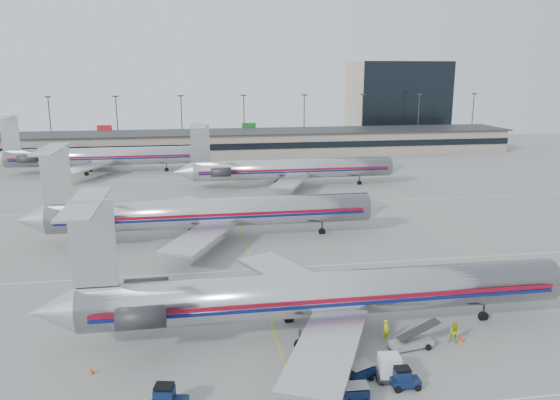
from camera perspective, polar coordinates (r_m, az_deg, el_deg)
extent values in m
plane|color=gray|center=(53.75, -1.48, -11.02)|extent=(260.00, 260.00, 0.00)
cube|color=silver|center=(62.91, -2.73, -7.28)|extent=(160.00, 0.15, 0.02)
cube|color=gray|center=(147.89, -6.71, 5.86)|extent=(160.00, 16.00, 6.00)
cube|color=black|center=(139.85, -6.55, 5.51)|extent=(160.00, 0.20, 1.60)
cube|color=#2D2D30|center=(147.52, -6.74, 7.05)|extent=(162.00, 17.00, 0.30)
cylinder|color=#38383D|center=(165.69, -22.86, 7.28)|extent=(0.30, 0.30, 15.00)
cube|color=#2D2D30|center=(165.18, -23.10, 9.89)|extent=(1.60, 0.40, 0.35)
cylinder|color=#38383D|center=(162.46, -16.63, 7.66)|extent=(0.30, 0.30, 15.00)
cube|color=#2D2D30|center=(161.94, -16.82, 10.34)|extent=(1.60, 0.40, 0.35)
cylinder|color=#38383D|center=(161.18, -10.22, 7.97)|extent=(0.30, 0.30, 15.00)
cube|color=#2D2D30|center=(160.67, -10.33, 10.67)|extent=(1.60, 0.40, 0.35)
cylinder|color=#38383D|center=(161.91, -3.78, 8.17)|extent=(0.30, 0.30, 15.00)
cube|color=#2D2D30|center=(161.40, -3.82, 10.86)|extent=(1.60, 0.40, 0.35)
cylinder|color=#38383D|center=(164.62, 2.53, 8.27)|extent=(0.30, 0.30, 15.00)
cube|color=#2D2D30|center=(164.12, 2.56, 10.92)|extent=(1.60, 0.40, 0.35)
cylinder|color=#38383D|center=(169.21, 8.57, 8.28)|extent=(0.30, 0.30, 15.00)
cube|color=#2D2D30|center=(168.72, 8.67, 10.85)|extent=(1.60, 0.40, 0.35)
cylinder|color=#38383D|center=(175.54, 14.24, 8.20)|extent=(0.30, 0.30, 15.00)
cube|color=#2D2D30|center=(175.06, 14.38, 10.68)|extent=(1.60, 0.40, 0.35)
cylinder|color=#38383D|center=(183.41, 19.46, 8.06)|extent=(0.30, 0.30, 15.00)
cube|color=#2D2D30|center=(182.96, 19.65, 10.43)|extent=(1.60, 0.40, 0.35)
cube|color=tan|center=(189.59, 12.11, 10.19)|extent=(30.00, 20.00, 25.00)
cylinder|color=silver|center=(47.56, 5.23, -9.68)|extent=(41.34, 3.82, 3.82)
cone|color=silver|center=(47.57, -22.60, -10.71)|extent=(3.72, 3.82, 3.82)
cube|color=maroon|center=(45.80, 5.84, -10.43)|extent=(39.27, 0.05, 0.36)
cube|color=#0C1354|center=(45.96, 5.83, -10.90)|extent=(39.27, 0.05, 0.29)
cube|color=silver|center=(54.07, 1.14, -7.89)|extent=(9.61, 14.01, 0.33)
cube|color=silver|center=(41.23, 4.90, -15.10)|extent=(9.61, 14.01, 0.33)
cube|color=silver|center=(45.00, -18.99, -4.38)|extent=(3.51, 0.26, 7.03)
cube|color=silver|center=(44.20, -19.71, -0.30)|extent=(2.48, 10.85, 0.19)
cylinder|color=#2D2D30|center=(48.99, -13.75, -8.93)|extent=(3.72, 1.76, 1.76)
cylinder|color=#2D2D30|center=(43.61, -14.31, -11.85)|extent=(3.72, 1.76, 1.76)
cylinder|color=#2D2D30|center=(53.92, 20.51, -10.84)|extent=(0.21, 0.21, 1.71)
cylinder|color=#2D2D30|center=(45.92, 2.08, -14.34)|extent=(0.21, 0.21, 1.71)
cylinder|color=#2D2D30|center=(50.28, 0.94, -11.74)|extent=(0.21, 0.21, 1.71)
cylinder|color=black|center=(54.12, 20.46, -11.32)|extent=(0.93, 0.31, 0.93)
cylinder|color=silver|center=(73.31, -6.90, -1.31)|extent=(42.39, 3.92, 3.92)
cone|color=silver|center=(77.59, 10.24, -0.61)|extent=(3.39, 3.92, 3.92)
cone|color=silver|center=(76.05, -24.57, -1.92)|extent=(3.82, 3.92, 3.92)
cube|color=maroon|center=(71.36, -6.83, -1.59)|extent=(40.27, 0.05, 0.37)
cube|color=#0C1354|center=(71.47, -6.82, -1.92)|extent=(40.27, 0.05, 0.30)
cube|color=silver|center=(80.71, -8.62, -0.78)|extent=(9.86, 14.37, 0.34)
cube|color=silver|center=(66.42, -8.41, -3.88)|extent=(9.86, 14.37, 0.34)
cube|color=silver|center=(74.02, -22.37, 2.32)|extent=(3.60, 0.26, 7.21)
cube|color=silver|center=(73.57, -22.85, 4.90)|extent=(2.54, 11.13, 0.19)
cylinder|color=#2D2D30|center=(77.25, -18.87, -0.95)|extent=(3.82, 1.80, 1.80)
cylinder|color=#2D2D30|center=(71.49, -19.63, -2.13)|extent=(3.82, 1.80, 1.80)
cylinder|color=#2D2D30|center=(76.07, 4.41, -2.93)|extent=(0.21, 0.21, 1.75)
cylinder|color=#2D2D30|center=(71.60, -9.29, -4.12)|extent=(0.21, 0.21, 1.75)
cylinder|color=#2D2D30|center=(76.47, -9.31, -2.98)|extent=(0.21, 0.21, 1.75)
cylinder|color=black|center=(76.21, 4.40, -3.29)|extent=(0.95, 0.32, 0.95)
cylinder|color=silver|center=(105.98, 1.48, 3.28)|extent=(38.80, 3.78, 3.78)
cone|color=silver|center=(111.79, 12.15, 3.51)|extent=(3.27, 3.78, 3.78)
cone|color=silver|center=(104.18, -10.09, 2.90)|extent=(3.68, 3.78, 3.78)
cube|color=maroon|center=(104.12, 1.67, 3.18)|extent=(36.86, 0.05, 0.36)
cube|color=#0C1354|center=(104.19, 1.67, 2.96)|extent=(36.86, 0.05, 0.29)
cube|color=silver|center=(112.74, -0.22, 3.37)|extent=(9.50, 13.84, 0.33)
cube|color=silver|center=(98.90, 1.08, 1.94)|extent=(9.50, 13.84, 0.33)
cube|color=silver|center=(103.35, -8.34, 5.89)|extent=(3.47, 0.26, 6.94)
cube|color=silver|center=(102.98, -8.57, 7.68)|extent=(2.45, 10.72, 0.18)
cylinder|color=#2D2D30|center=(107.10, -6.36, 3.47)|extent=(3.68, 1.74, 1.74)
cylinder|color=#2D2D30|center=(101.38, -6.18, 2.91)|extent=(3.68, 1.74, 1.74)
cylinder|color=#2D2D30|center=(109.71, 8.30, 2.04)|extent=(0.20, 0.20, 1.68)
cylinder|color=#2D2D30|center=(103.61, 0.06, 1.51)|extent=(0.20, 0.20, 1.68)
cylinder|color=#2D2D30|center=(108.35, -0.36, 2.04)|extent=(0.20, 0.20, 1.68)
cylinder|color=black|center=(109.80, 8.29, 1.79)|extent=(0.92, 0.31, 0.92)
cylinder|color=silver|center=(126.60, -18.07, 4.34)|extent=(40.20, 3.91, 3.91)
cone|color=silver|center=(125.12, -8.14, 4.77)|extent=(3.39, 3.91, 3.91)
cube|color=maroon|center=(124.66, -18.21, 4.27)|extent=(38.19, 0.05, 0.37)
cube|color=#0C1354|center=(124.72, -18.19, 4.08)|extent=(38.19, 0.05, 0.30)
cube|color=silver|center=(134.32, -18.47, 4.34)|extent=(9.84, 14.34, 0.34)
cube|color=silver|center=(119.91, -19.54, 3.24)|extent=(9.84, 14.34, 0.34)
cube|color=silver|center=(130.06, -26.37, 6.31)|extent=(3.60, 0.26, 7.19)
cube|color=silver|center=(129.86, -26.66, 7.78)|extent=(2.54, 11.11, 0.19)
cylinder|color=#2D2D30|center=(132.54, -24.24, 4.34)|extent=(3.81, 1.80, 1.80)
cylinder|color=#2D2D30|center=(126.79, -24.91, 3.91)|extent=(3.81, 1.80, 1.80)
cylinder|color=#2D2D30|center=(125.68, -11.77, 3.35)|extent=(0.21, 0.21, 1.75)
cylinder|color=#2D2D30|center=(125.11, -19.58, 2.81)|extent=(0.21, 0.21, 1.75)
cylinder|color=#2D2D30|center=(130.03, -19.20, 3.22)|extent=(0.21, 0.21, 1.75)
cylinder|color=black|center=(125.77, -11.76, 3.13)|extent=(0.95, 0.32, 0.95)
cube|color=#0A173A|center=(39.23, -11.99, -19.25)|extent=(1.50, 1.33, 0.97)
cube|color=black|center=(38.89, -12.04, -18.44)|extent=(1.43, 1.27, 0.09)
cylinder|color=black|center=(40.14, -10.09, -19.93)|extent=(0.60, 0.19, 0.60)
cube|color=#0A173A|center=(42.66, 5.18, -17.22)|extent=(2.26, 1.40, 0.48)
cube|color=#0A173A|center=(42.31, 4.80, -16.59)|extent=(1.30, 1.14, 0.86)
cube|color=black|center=(42.02, 4.82, -15.91)|extent=(1.24, 1.09, 0.08)
cylinder|color=black|center=(43.37, 6.03, -17.09)|extent=(0.54, 0.17, 0.54)
cylinder|color=black|center=(42.58, 6.39, -17.73)|extent=(0.54, 0.17, 0.54)
cylinder|color=black|center=(43.03, 3.97, -17.31)|extent=(0.54, 0.17, 0.54)
cylinder|color=black|center=(42.23, 4.28, -17.96)|extent=(0.54, 0.17, 0.54)
cube|color=#0A173A|center=(42.08, 12.99, -18.04)|extent=(2.08, 1.10, 0.46)
cube|color=#0A173A|center=(41.70, 12.66, -17.44)|extent=(1.15, 0.97, 0.84)
cube|color=black|center=(41.42, 12.70, -16.77)|extent=(1.10, 0.92, 0.07)
cylinder|color=black|center=(42.83, 13.69, -17.86)|extent=(0.52, 0.17, 0.52)
cylinder|color=black|center=(42.11, 14.21, -18.48)|extent=(0.52, 0.17, 0.52)
cylinder|color=black|center=(42.33, 11.74, -18.16)|extent=(0.52, 0.17, 0.52)
cylinder|color=black|center=(41.60, 12.22, -18.80)|extent=(0.52, 0.17, 0.52)
cube|color=#0A173A|center=(40.53, 7.94, -19.16)|extent=(1.76, 1.25, 0.63)
cube|color=gray|center=(40.29, 7.96, -18.62)|extent=(1.76, 1.25, 0.05)
cylinder|color=black|center=(41.27, 8.60, -19.08)|extent=(0.32, 0.13, 0.32)
cylinder|color=black|center=(40.49, 9.05, -19.80)|extent=(0.32, 0.13, 0.32)
cylinder|color=black|center=(40.94, 6.82, -19.30)|extent=(0.32, 0.13, 0.32)
cylinder|color=black|center=(40.15, 7.23, -20.04)|extent=(0.32, 0.13, 0.32)
cube|color=#0A173A|center=(42.68, 8.33, -17.24)|extent=(2.33, 2.00, 0.72)
cube|color=gray|center=(42.42, 8.36, -16.64)|extent=(2.33, 2.00, 0.06)
cylinder|color=black|center=(43.54, 9.03, -17.18)|extent=(0.37, 0.14, 0.37)
cylinder|color=black|center=(42.62, 9.53, -17.93)|extent=(0.37, 0.14, 0.37)
cylinder|color=black|center=(43.15, 7.12, -17.42)|extent=(0.37, 0.14, 0.37)
cylinder|color=black|center=(42.22, 7.57, -18.19)|extent=(0.37, 0.14, 0.37)
cube|color=#2D2D30|center=(42.93, 11.29, -17.65)|extent=(2.04, 1.78, 0.31)
cube|color=silver|center=(42.47, 11.34, -16.58)|extent=(1.72, 1.63, 1.54)
cylinder|color=black|center=(43.73, 11.91, -17.27)|extent=(0.25, 0.12, 0.25)
cylinder|color=black|center=(42.75, 12.53, -18.07)|extent=(0.25, 0.12, 0.25)
cylinder|color=black|center=(43.27, 10.05, -17.53)|extent=(0.25, 0.12, 0.25)
cylinder|color=black|center=(42.29, 10.62, -18.36)|extent=(0.25, 0.12, 0.25)
cube|color=gray|center=(47.39, 13.52, -14.35)|extent=(3.74, 1.88, 0.50)
cube|color=#2D2D30|center=(47.10, 14.28, -13.03)|extent=(3.72, 1.50, 1.28)
cylinder|color=black|center=(48.40, 14.71, -14.07)|extent=(0.50, 0.16, 0.50)
cylinder|color=black|center=(47.53, 15.25, -14.65)|extent=(0.50, 0.16, 0.50)
cylinder|color=black|center=(47.48, 11.77, -14.47)|extent=(0.50, 0.16, 0.50)
cylinder|color=black|center=(46.59, 12.26, -15.07)|extent=(0.50, 0.16, 0.50)
imported|color=#BCCC13|center=(47.90, 11.04, -13.24)|extent=(0.81, 0.69, 1.88)
imported|color=#A4C012|center=(48.92, 17.80, -13.03)|extent=(1.15, 1.03, 1.94)
cone|color=#FF4308|center=(49.59, 18.45, -13.58)|extent=(0.56, 0.56, 0.59)
cone|color=#FF4308|center=(45.15, -19.13, -16.50)|extent=(0.42, 0.42, 0.53)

